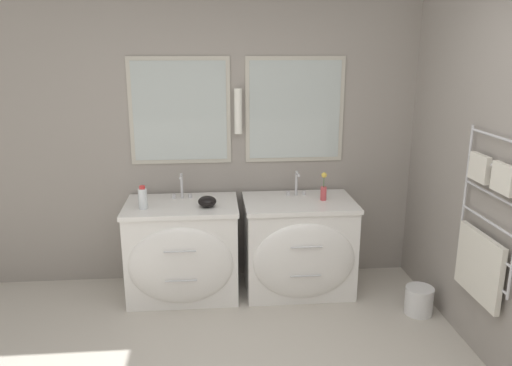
{
  "coord_description": "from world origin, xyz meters",
  "views": [
    {
      "loc": [
        -0.16,
        -2.13,
        2.07
      ],
      "look_at": [
        0.16,
        1.52,
        1.06
      ],
      "focal_mm": 35.0,
      "sensor_mm": 36.0,
      "label": 1
    }
  ],
  "objects_px": {
    "vanity_right": "(299,246)",
    "amenity_bowl": "(207,201)",
    "vanity_left": "(183,250)",
    "waste_bin": "(419,300)",
    "toiletry_bottle": "(143,198)",
    "flower_vase": "(324,189)"
  },
  "relations": [
    {
      "from": "vanity_right",
      "to": "flower_vase",
      "type": "relative_size",
      "value": 3.86
    },
    {
      "from": "vanity_left",
      "to": "vanity_right",
      "type": "xyz_separation_m",
      "value": [
        0.99,
        0.0,
        0.0
      ]
    },
    {
      "from": "vanity_right",
      "to": "vanity_left",
      "type": "bearing_deg",
      "value": 180.0
    },
    {
      "from": "vanity_right",
      "to": "toiletry_bottle",
      "type": "bearing_deg",
      "value": -177.2
    },
    {
      "from": "flower_vase",
      "to": "waste_bin",
      "type": "relative_size",
      "value": 1.08
    },
    {
      "from": "amenity_bowl",
      "to": "flower_vase",
      "type": "distance_m",
      "value": 0.98
    },
    {
      "from": "vanity_right",
      "to": "flower_vase",
      "type": "xyz_separation_m",
      "value": [
        0.2,
        0.04,
        0.49
      ]
    },
    {
      "from": "vanity_left",
      "to": "amenity_bowl",
      "type": "distance_m",
      "value": 0.5
    },
    {
      "from": "toiletry_bottle",
      "to": "amenity_bowl",
      "type": "distance_m",
      "value": 0.51
    },
    {
      "from": "amenity_bowl",
      "to": "waste_bin",
      "type": "bearing_deg",
      "value": -13.87
    },
    {
      "from": "amenity_bowl",
      "to": "waste_bin",
      "type": "height_order",
      "value": "amenity_bowl"
    },
    {
      "from": "vanity_right",
      "to": "waste_bin",
      "type": "bearing_deg",
      "value": -27.85
    },
    {
      "from": "vanity_right",
      "to": "amenity_bowl",
      "type": "xyz_separation_m",
      "value": [
        -0.77,
        -0.06,
        0.44
      ]
    },
    {
      "from": "toiletry_bottle",
      "to": "flower_vase",
      "type": "distance_m",
      "value": 1.49
    },
    {
      "from": "vanity_left",
      "to": "waste_bin",
      "type": "distance_m",
      "value": 1.96
    },
    {
      "from": "amenity_bowl",
      "to": "vanity_left",
      "type": "bearing_deg",
      "value": 164.33
    },
    {
      "from": "toiletry_bottle",
      "to": "waste_bin",
      "type": "height_order",
      "value": "toiletry_bottle"
    },
    {
      "from": "flower_vase",
      "to": "waste_bin",
      "type": "distance_m",
      "value": 1.17
    },
    {
      "from": "toiletry_bottle",
      "to": "flower_vase",
      "type": "relative_size",
      "value": 0.79
    },
    {
      "from": "vanity_right",
      "to": "amenity_bowl",
      "type": "distance_m",
      "value": 0.89
    },
    {
      "from": "vanity_left",
      "to": "toiletry_bottle",
      "type": "xyz_separation_m",
      "value": [
        -0.29,
        -0.06,
        0.48
      ]
    },
    {
      "from": "vanity_right",
      "to": "toiletry_bottle",
      "type": "xyz_separation_m",
      "value": [
        -1.28,
        -0.06,
        0.48
      ]
    }
  ]
}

